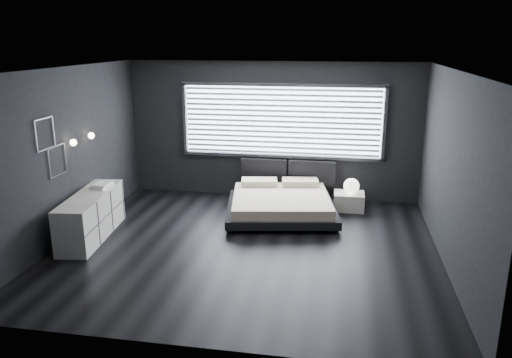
# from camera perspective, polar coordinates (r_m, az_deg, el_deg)

# --- Properties ---
(room) EXTENTS (6.04, 6.00, 2.80)m
(room) POSITION_cam_1_polar(r_m,az_deg,el_deg) (7.64, -1.10, 1.90)
(room) COLOR black
(room) RESTS_ON ground
(window) EXTENTS (4.14, 0.09, 1.52)m
(window) POSITION_cam_1_polar(r_m,az_deg,el_deg) (10.18, 2.93, 6.60)
(window) COLOR white
(window) RESTS_ON ground
(headboard) EXTENTS (1.96, 0.16, 0.52)m
(headboard) POSITION_cam_1_polar(r_m,az_deg,el_deg) (10.33, 3.66, 0.81)
(headboard) COLOR black
(headboard) RESTS_ON ground
(sconce_near) EXTENTS (0.18, 0.11, 0.11)m
(sconce_near) POSITION_cam_1_polar(r_m,az_deg,el_deg) (8.66, -20.17, 3.94)
(sconce_near) COLOR silver
(sconce_near) RESTS_ON ground
(sconce_far) EXTENTS (0.18, 0.11, 0.11)m
(sconce_far) POSITION_cam_1_polar(r_m,az_deg,el_deg) (9.17, -18.33, 4.73)
(sconce_far) COLOR silver
(sconce_far) RESTS_ON ground
(wall_art_upper) EXTENTS (0.01, 0.48, 0.48)m
(wall_art_upper) POSITION_cam_1_polar(r_m,az_deg,el_deg) (8.16, -22.96, 4.77)
(wall_art_upper) COLOR #47474C
(wall_art_upper) RESTS_ON ground
(wall_art_lower) EXTENTS (0.01, 0.48, 0.48)m
(wall_art_lower) POSITION_cam_1_polar(r_m,az_deg,el_deg) (8.46, -21.73, 1.99)
(wall_art_lower) COLOR #47474C
(wall_art_lower) RESTS_ON ground
(bed) EXTENTS (2.29, 2.21, 0.52)m
(bed) POSITION_cam_1_polar(r_m,az_deg,el_deg) (9.42, 2.87, -2.76)
(bed) COLOR black
(bed) RESTS_ON ground
(nightstand) EXTENTS (0.59, 0.49, 0.34)m
(nightstand) POSITION_cam_1_polar(r_m,az_deg,el_deg) (9.90, 10.56, -2.52)
(nightstand) COLOR silver
(nightstand) RESTS_ON ground
(orb_lamp) EXTENTS (0.30, 0.30, 0.30)m
(orb_lamp) POSITION_cam_1_polar(r_m,az_deg,el_deg) (9.79, 10.85, -0.79)
(orb_lamp) COLOR white
(orb_lamp) RESTS_ON nightstand
(dresser) EXTENTS (0.73, 1.91, 0.74)m
(dresser) POSITION_cam_1_polar(r_m,az_deg,el_deg) (8.81, -18.29, -4.01)
(dresser) COLOR silver
(dresser) RESTS_ON ground
(book_stack) EXTENTS (0.35, 0.42, 0.08)m
(book_stack) POSITION_cam_1_polar(r_m,az_deg,el_deg) (9.04, -17.17, -0.69)
(book_stack) COLOR white
(book_stack) RESTS_ON dresser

